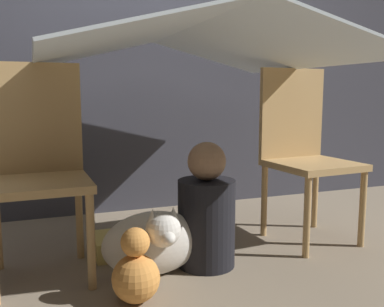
# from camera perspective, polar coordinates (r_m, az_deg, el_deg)

# --- Properties ---
(ground_plane) EXTENTS (8.80, 8.80, 0.00)m
(ground_plane) POSITION_cam_1_polar(r_m,az_deg,el_deg) (2.21, 0.70, -14.32)
(ground_plane) COLOR gray
(wall_back) EXTENTS (7.00, 0.05, 2.50)m
(wall_back) POSITION_cam_1_polar(r_m,az_deg,el_deg) (3.12, -6.80, 15.53)
(wall_back) COLOR #3D3D47
(wall_back) RESTS_ON ground_plane
(chair_left) EXTENTS (0.45, 0.45, 0.99)m
(chair_left) POSITION_cam_1_polar(r_m,az_deg,el_deg) (2.09, -19.95, -0.95)
(chair_left) COLOR tan
(chair_left) RESTS_ON ground_plane
(chair_right) EXTENTS (0.47, 0.47, 0.99)m
(chair_right) POSITION_cam_1_polar(r_m,az_deg,el_deg) (2.55, 14.63, 0.81)
(chair_right) COLOR tan
(chair_right) RESTS_ON ground_plane
(sheet_canopy) EXTENTS (1.46, 1.44, 0.19)m
(sheet_canopy) POSITION_cam_1_polar(r_m,az_deg,el_deg) (2.13, 0.00, 14.45)
(sheet_canopy) COLOR silver
(person_front) EXTENTS (0.28, 0.28, 0.61)m
(person_front) POSITION_cam_1_polar(r_m,az_deg,el_deg) (2.10, 1.94, -7.97)
(person_front) COLOR black
(person_front) RESTS_ON ground_plane
(dog) EXTENTS (0.47, 0.38, 0.37)m
(dog) POSITION_cam_1_polar(r_m,az_deg,el_deg) (2.00, -5.11, -11.63)
(dog) COLOR silver
(dog) RESTS_ON ground_plane
(floor_cushion) EXTENTS (0.33, 0.26, 0.10)m
(floor_cushion) POSITION_cam_1_polar(r_m,az_deg,el_deg) (2.35, -8.92, -11.78)
(floor_cushion) COLOR #E5CC66
(floor_cushion) RESTS_ON ground_plane
(plush_toy) EXTENTS (0.20, 0.20, 0.31)m
(plush_toy) POSITION_cam_1_polar(r_m,az_deg,el_deg) (1.80, -7.50, -15.40)
(plush_toy) COLOR #D88C3F
(plush_toy) RESTS_ON ground_plane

